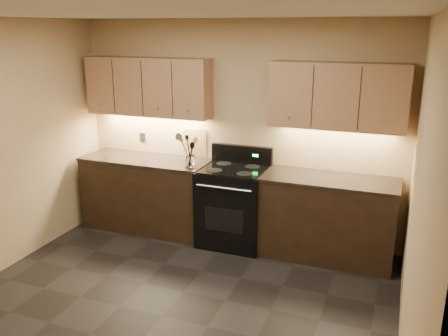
% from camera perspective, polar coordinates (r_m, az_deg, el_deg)
% --- Properties ---
extents(floor, '(4.00, 4.00, 0.00)m').
position_cam_1_polar(floor, '(4.51, -7.43, -17.25)').
color(floor, black).
rests_on(floor, ground).
extents(ceiling, '(4.00, 4.00, 0.00)m').
position_cam_1_polar(ceiling, '(3.75, -8.97, 17.93)').
color(ceiling, silver).
rests_on(ceiling, wall_back).
extents(wall_back, '(4.00, 0.04, 2.60)m').
position_cam_1_polar(wall_back, '(5.71, 1.56, 4.45)').
color(wall_back, tan).
rests_on(wall_back, ground).
extents(wall_right, '(0.04, 4.00, 2.60)m').
position_cam_1_polar(wall_right, '(3.49, 22.21, -4.84)').
color(wall_right, tan).
rests_on(wall_right, ground).
extents(counter_left, '(1.62, 0.62, 0.93)m').
position_cam_1_polar(counter_left, '(6.12, -9.22, -3.04)').
color(counter_left, black).
rests_on(counter_left, ground).
extents(counter_right, '(1.46, 0.62, 0.93)m').
position_cam_1_polar(counter_right, '(5.41, 12.35, -5.90)').
color(counter_right, black).
rests_on(counter_right, ground).
extents(stove, '(0.76, 0.68, 1.14)m').
position_cam_1_polar(stove, '(5.63, 1.19, -4.45)').
color(stove, black).
rests_on(stove, ground).
extents(upper_cab_left, '(1.60, 0.30, 0.70)m').
position_cam_1_polar(upper_cab_left, '(5.94, -9.10, 9.63)').
color(upper_cab_left, '#A27951').
rests_on(upper_cab_left, wall_back).
extents(upper_cab_right, '(1.44, 0.30, 0.70)m').
position_cam_1_polar(upper_cab_right, '(5.21, 13.52, 8.42)').
color(upper_cab_right, '#A27951').
rests_on(upper_cab_right, wall_back).
extents(outlet_plate, '(0.08, 0.01, 0.12)m').
position_cam_1_polar(outlet_plate, '(6.28, -9.76, 3.66)').
color(outlet_plate, '#B2B5BA').
rests_on(outlet_plate, wall_back).
extents(utensil_crock, '(0.13, 0.13, 0.14)m').
position_cam_1_polar(utensil_crock, '(5.54, -4.08, 0.78)').
color(utensil_crock, white).
rests_on(utensil_crock, counter_left).
extents(cutting_board, '(0.30, 0.09, 0.37)m').
position_cam_1_polar(cutting_board, '(5.92, -3.50, 3.03)').
color(cutting_board, '#D8BF74').
rests_on(cutting_board, counter_left).
extents(wooden_spoon, '(0.13, 0.16, 0.34)m').
position_cam_1_polar(wooden_spoon, '(5.52, -4.33, 1.99)').
color(wooden_spoon, '#D8BF74').
rests_on(wooden_spoon, utensil_crock).
extents(black_spoon, '(0.12, 0.10, 0.30)m').
position_cam_1_polar(black_spoon, '(5.53, -4.21, 1.79)').
color(black_spoon, black).
rests_on(black_spoon, utensil_crock).
extents(black_turner, '(0.17, 0.14, 0.39)m').
position_cam_1_polar(black_turner, '(5.49, -3.99, 2.13)').
color(black_turner, black).
rests_on(black_turner, utensil_crock).
extents(steel_spatula, '(0.24, 0.10, 0.37)m').
position_cam_1_polar(steel_spatula, '(5.50, -3.90, 2.12)').
color(steel_spatula, silver).
rests_on(steel_spatula, utensil_crock).
extents(steel_skimmer, '(0.28, 0.13, 0.40)m').
position_cam_1_polar(steel_skimmer, '(5.47, -3.77, 2.25)').
color(steel_skimmer, silver).
rests_on(steel_skimmer, utensil_crock).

